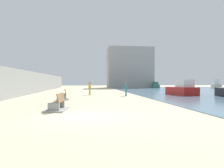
# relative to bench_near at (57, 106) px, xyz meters

# --- Properties ---
(ground_plane) EXTENTS (120.00, 120.00, 0.00)m
(ground_plane) POSITION_rel_bench_near_xyz_m (1.65, 15.68, -0.23)
(ground_plane) COLOR #C6B793
(seawall) EXTENTS (0.80, 64.00, 2.96)m
(seawall) POSITION_rel_bench_near_xyz_m (-5.85, 15.68, 1.25)
(seawall) COLOR gray
(seawall) RESTS_ON ground
(bench_near) EXTENTS (1.28, 2.19, 0.98)m
(bench_near) POSITION_rel_bench_near_xyz_m (0.00, 0.00, 0.00)
(bench_near) COLOR gray
(bench_near) RESTS_ON ground
(bench_far) EXTENTS (1.27, 2.18, 0.98)m
(bench_far) POSITION_rel_bench_near_xyz_m (-0.50, 7.42, 0.00)
(bench_far) COLOR gray
(bench_far) RESTS_ON ground
(person_walking) EXTENTS (0.32, 0.47, 1.60)m
(person_walking) POSITION_rel_bench_near_xyz_m (1.99, 13.05, 0.69)
(person_walking) COLOR gold
(person_walking) RESTS_ON ground
(person_standing) EXTENTS (0.25, 0.52, 1.58)m
(person_standing) POSITION_rel_bench_near_xyz_m (6.03, 10.97, 0.68)
(person_standing) COLOR teal
(person_standing) RESTS_ON ground
(boat_nearest) EXTENTS (2.68, 4.30, 1.82)m
(boat_nearest) POSITION_rel_bench_near_xyz_m (13.01, 11.73, 0.48)
(boat_nearest) COLOR red
(boat_nearest) RESTS_ON water_bay
(boat_far_right) EXTENTS (3.12, 4.68, 2.22)m
(boat_far_right) POSITION_rel_bench_near_xyz_m (32.75, 35.19, 0.61)
(boat_far_right) COLOR beige
(boat_far_right) RESTS_ON water_bay
(boat_distant) EXTENTS (2.76, 6.53, 1.54)m
(boat_distant) POSITION_rel_bench_near_xyz_m (19.18, 40.42, 0.39)
(boat_distant) COLOR #337060
(boat_distant) RESTS_ON water_bay
(harbor_building) EXTENTS (12.00, 6.00, 10.76)m
(harbor_building) POSITION_rel_bench_near_xyz_m (13.14, 43.68, 5.14)
(harbor_building) COLOR #9E9E99
(harbor_building) RESTS_ON ground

